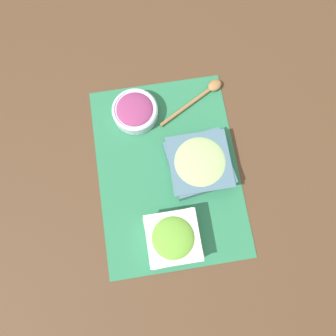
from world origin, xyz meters
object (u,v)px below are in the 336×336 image
at_px(wooden_spoon, 202,95).
at_px(onion_bowl, 135,111).
at_px(cucumber_bowl, 199,162).
at_px(lettuce_bowl, 173,238).

bearing_deg(wooden_spoon, onion_bowl, 97.70).
bearing_deg(cucumber_bowl, lettuce_bowl, 151.48).
relative_size(cucumber_bowl, wooden_spoon, 0.88).
height_order(cucumber_bowl, wooden_spoon, cucumber_bowl).
bearing_deg(lettuce_bowl, wooden_spoon, -20.86).
xyz_separation_m(onion_bowl, wooden_spoon, (0.03, -0.22, -0.02)).
xyz_separation_m(lettuce_bowl, wooden_spoon, (0.44, -0.17, -0.03)).
height_order(lettuce_bowl, onion_bowl, lettuce_bowl).
bearing_deg(lettuce_bowl, onion_bowl, 7.79).
relative_size(lettuce_bowl, wooden_spoon, 0.67).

